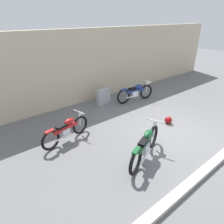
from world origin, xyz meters
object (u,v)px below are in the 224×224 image
object	(u,v)px
motorcycle_blue	(136,92)
motorcycle_green	(146,145)
helmet	(168,120)
motorcycle_red	(67,130)
stone_marker	(103,96)

from	to	relation	value
motorcycle_blue	motorcycle_green	size ratio (longest dim) A/B	1.02
helmet	motorcycle_blue	xyz separation A→B (m)	(0.65, 2.45, 0.31)
motorcycle_red	motorcycle_green	size ratio (longest dim) A/B	0.94
motorcycle_blue	motorcycle_red	world-z (taller)	motorcycle_blue
stone_marker	motorcycle_blue	distance (m)	1.59
helmet	motorcycle_blue	distance (m)	2.55
helmet	motorcycle_green	world-z (taller)	motorcycle_green
motorcycle_green	motorcycle_red	bearing A→B (deg)	98.34
helmet	motorcycle_red	xyz separation A→B (m)	(-3.62, 1.41, 0.27)
stone_marker	motorcycle_blue	size ratio (longest dim) A/B	0.37
helmet	motorcycle_green	distance (m)	2.49
stone_marker	motorcycle_blue	world-z (taller)	motorcycle_blue
stone_marker	helmet	size ratio (longest dim) A/B	2.70
helmet	stone_marker	bearing A→B (deg)	103.98
motorcycle_blue	motorcycle_red	size ratio (longest dim) A/B	1.08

